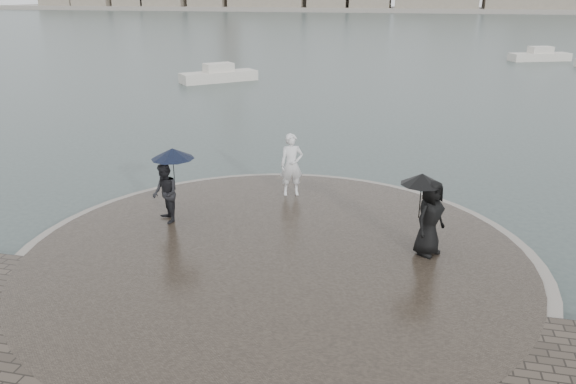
# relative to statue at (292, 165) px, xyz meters

# --- Properties ---
(ground) EXTENTS (400.00, 400.00, 0.00)m
(ground) POSITION_rel_statue_xyz_m (0.52, -7.54, -1.31)
(ground) COLOR #2B3835
(ground) RESTS_ON ground
(kerb_ring) EXTENTS (12.50, 12.50, 0.32)m
(kerb_ring) POSITION_rel_statue_xyz_m (0.52, -4.04, -1.15)
(kerb_ring) COLOR gray
(kerb_ring) RESTS_ON ground
(quay_tip) EXTENTS (11.90, 11.90, 0.36)m
(quay_tip) POSITION_rel_statue_xyz_m (0.52, -4.04, -1.13)
(quay_tip) COLOR #2D261E
(quay_tip) RESTS_ON ground
(statue) EXTENTS (0.80, 0.65, 1.89)m
(statue) POSITION_rel_statue_xyz_m (0.00, 0.00, 0.00)
(statue) COLOR silver
(statue) RESTS_ON quay_tip
(visitor_left) EXTENTS (1.30, 1.16, 2.04)m
(visitor_left) POSITION_rel_statue_xyz_m (-2.73, -2.80, 0.21)
(visitor_left) COLOR black
(visitor_left) RESTS_ON quay_tip
(visitor_right) EXTENTS (1.24, 1.13, 1.95)m
(visitor_right) POSITION_rel_statue_xyz_m (3.98, -3.22, 0.16)
(visitor_right) COLOR black
(visitor_right) RESTS_ON quay_tip
(boats) EXTENTS (33.73, 22.52, 1.50)m
(boats) POSITION_rel_statue_xyz_m (7.43, 33.03, -0.93)
(boats) COLOR beige
(boats) RESTS_ON ground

